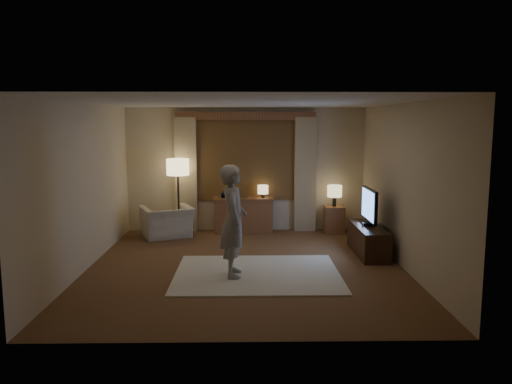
{
  "coord_description": "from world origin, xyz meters",
  "views": [
    {
      "loc": [
        0.03,
        -7.74,
        2.31
      ],
      "look_at": [
        0.18,
        0.6,
        1.13
      ],
      "focal_mm": 35.0,
      "sensor_mm": 36.0,
      "label": 1
    }
  ],
  "objects_px": {
    "tv_stand": "(368,240)",
    "armchair": "(167,222)",
    "person": "(233,221)",
    "side_table": "(334,219)",
    "sideboard": "(244,216)"
  },
  "relations": [
    {
      "from": "tv_stand",
      "to": "side_table",
      "type": "bearing_deg",
      "value": 100.19
    },
    {
      "from": "armchair",
      "to": "tv_stand",
      "type": "distance_m",
      "value": 3.98
    },
    {
      "from": "tv_stand",
      "to": "armchair",
      "type": "bearing_deg",
      "value": 159.85
    },
    {
      "from": "side_table",
      "to": "tv_stand",
      "type": "relative_size",
      "value": 0.4
    },
    {
      "from": "sideboard",
      "to": "tv_stand",
      "type": "xyz_separation_m",
      "value": [
        2.19,
        -1.76,
        -0.1
      ]
    },
    {
      "from": "sideboard",
      "to": "person",
      "type": "relative_size",
      "value": 0.72
    },
    {
      "from": "sideboard",
      "to": "person",
      "type": "height_order",
      "value": "person"
    },
    {
      "from": "sideboard",
      "to": "person",
      "type": "distance_m",
      "value": 3.05
    },
    {
      "from": "armchair",
      "to": "person",
      "type": "height_order",
      "value": "person"
    },
    {
      "from": "side_table",
      "to": "sideboard",
      "type": "bearing_deg",
      "value": 178.48
    },
    {
      "from": "armchair",
      "to": "person",
      "type": "bearing_deg",
      "value": 94.78
    },
    {
      "from": "sideboard",
      "to": "side_table",
      "type": "height_order",
      "value": "sideboard"
    },
    {
      "from": "sideboard",
      "to": "tv_stand",
      "type": "height_order",
      "value": "sideboard"
    },
    {
      "from": "person",
      "to": "tv_stand",
      "type": "bearing_deg",
      "value": -64.29
    },
    {
      "from": "side_table",
      "to": "person",
      "type": "bearing_deg",
      "value": -124.37
    }
  ]
}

